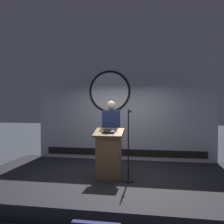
{
  "coord_description": "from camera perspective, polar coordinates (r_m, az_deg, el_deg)",
  "views": [
    {
      "loc": [
        1.03,
        -5.84,
        1.93
      ],
      "look_at": [
        -0.07,
        0.19,
        1.77
      ],
      "focal_mm": 41.72,
      "sensor_mm": 36.0,
      "label": 1
    }
  ],
  "objects": [
    {
      "name": "ground_plane",
      "position": [
        6.23,
        0.31,
        -16.49
      ],
      "size": [
        40.0,
        40.0,
        0.0
      ],
      "primitive_type": "plane",
      "color": "#383D47"
    },
    {
      "name": "stage_platform",
      "position": [
        6.19,
        0.31,
        -15.17
      ],
      "size": [
        6.4,
        4.0,
        0.3
      ],
      "primitive_type": "cube",
      "color": "black",
      "rests_on": "ground"
    },
    {
      "name": "banner_display",
      "position": [
        7.76,
        2.59,
        0.62
      ],
      "size": [
        5.29,
        0.12,
        3.01
      ],
      "color": "#B2B7C1",
      "rests_on": "stage_platform"
    },
    {
      "name": "podium",
      "position": [
        5.84,
        -0.71,
        -9.28
      ],
      "size": [
        0.64,
        0.5,
        1.11
      ],
      "color": "olive",
      "rests_on": "stage_platform"
    },
    {
      "name": "speaker_person",
      "position": [
        6.25,
        -0.17,
        -5.31
      ],
      "size": [
        0.4,
        0.26,
        1.73
      ],
      "color": "black",
      "rests_on": "stage_platform"
    },
    {
      "name": "microphone_stand",
      "position": [
        5.66,
        3.64,
        -9.55
      ],
      "size": [
        0.24,
        0.48,
        1.54
      ],
      "color": "black",
      "rests_on": "stage_platform"
    }
  ]
}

